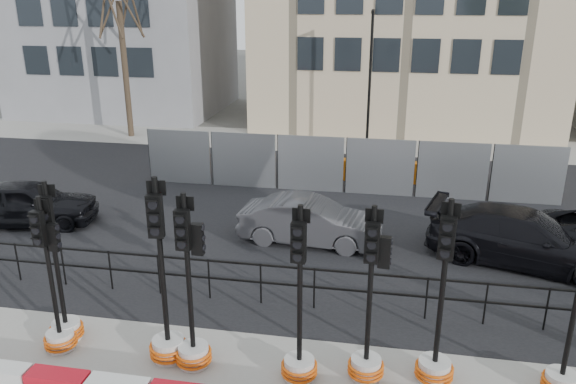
% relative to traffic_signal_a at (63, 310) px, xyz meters
% --- Properties ---
extents(ground, '(120.00, 120.00, 0.00)m').
position_rel_traffic_signal_a_xyz_m(ground, '(4.75, 0.85, -0.70)').
color(ground, '#51514C').
rests_on(ground, ground).
extents(road, '(40.00, 14.00, 0.03)m').
position_rel_traffic_signal_a_xyz_m(road, '(4.75, 7.85, -0.68)').
color(road, black).
rests_on(road, ground).
extents(sidewalk_far, '(40.00, 4.00, 0.02)m').
position_rel_traffic_signal_a_xyz_m(sidewalk_far, '(4.75, 16.85, -0.69)').
color(sidewalk_far, gray).
rests_on(sidewalk_far, ground).
extents(kerb_railing, '(18.00, 0.04, 1.00)m').
position_rel_traffic_signal_a_xyz_m(kerb_railing, '(4.75, 2.05, -0.01)').
color(kerb_railing, black).
rests_on(kerb_railing, ground).
extents(heras_fencing, '(14.33, 1.72, 2.00)m').
position_rel_traffic_signal_a_xyz_m(heras_fencing, '(5.31, 10.72, -0.04)').
color(heras_fencing, '#909398').
rests_on(heras_fencing, ground).
extents(lamp_post_far, '(0.12, 0.56, 6.00)m').
position_rel_traffic_signal_a_xyz_m(lamp_post_far, '(5.25, 15.83, 2.53)').
color(lamp_post_far, black).
rests_on(lamp_post_far, ground).
extents(traffic_signal_a, '(0.67, 0.67, 3.38)m').
position_rel_traffic_signal_a_xyz_m(traffic_signal_a, '(0.00, 0.00, 0.00)').
color(traffic_signal_a, silver).
rests_on(traffic_signal_a, ground).
extents(traffic_signal_b, '(0.63, 0.63, 3.20)m').
position_rel_traffic_signal_a_xyz_m(traffic_signal_b, '(0.06, -0.31, 0.06)').
color(traffic_signal_b, silver).
rests_on(traffic_signal_b, ground).
extents(traffic_signal_c, '(0.72, 0.72, 3.67)m').
position_rel_traffic_signal_a_xyz_m(traffic_signal_c, '(2.26, -0.24, 0.06)').
color(traffic_signal_c, silver).
rests_on(traffic_signal_c, ground).
extents(traffic_signal_d, '(0.68, 0.68, 3.45)m').
position_rel_traffic_signal_a_xyz_m(traffic_signal_d, '(2.81, -0.34, 0.12)').
color(traffic_signal_d, silver).
rests_on(traffic_signal_d, ground).
extents(traffic_signal_e, '(0.66, 0.66, 3.37)m').
position_rel_traffic_signal_a_xyz_m(traffic_signal_e, '(4.80, -0.36, -0.00)').
color(traffic_signal_e, silver).
rests_on(traffic_signal_e, ground).
extents(traffic_signal_f, '(0.66, 0.66, 3.35)m').
position_rel_traffic_signal_a_xyz_m(traffic_signal_f, '(6.00, -0.12, 0.10)').
color(traffic_signal_f, silver).
rests_on(traffic_signal_f, ground).
extents(traffic_signal_g, '(0.69, 0.69, 3.50)m').
position_rel_traffic_signal_a_xyz_m(traffic_signal_g, '(7.20, 0.00, 0.03)').
color(traffic_signal_g, silver).
rests_on(traffic_signal_g, ground).
extents(traffic_signal_h, '(0.65, 0.65, 3.28)m').
position_rel_traffic_signal_a_xyz_m(traffic_signal_h, '(9.35, 0.06, -0.02)').
color(traffic_signal_h, silver).
rests_on(traffic_signal_h, ground).
extents(car_a, '(3.30, 4.71, 1.38)m').
position_rel_traffic_signal_a_xyz_m(car_a, '(-4.39, 5.35, -0.01)').
color(car_a, black).
rests_on(car_a, ground).
extents(car_b, '(1.97, 4.12, 1.29)m').
position_rel_traffic_signal_a_xyz_m(car_b, '(4.15, 5.53, -0.05)').
color(car_b, '#434347').
rests_on(car_b, ground).
extents(car_c, '(4.54, 5.92, 1.42)m').
position_rel_traffic_signal_a_xyz_m(car_c, '(9.74, 5.25, 0.01)').
color(car_c, black).
rests_on(car_c, ground).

